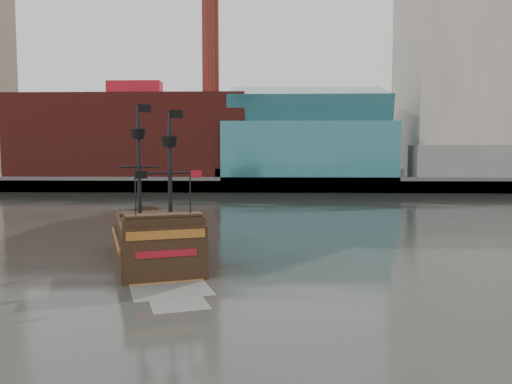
{
  "coord_description": "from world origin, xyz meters",
  "views": [
    {
      "loc": [
        3.79,
        -21.35,
        6.6
      ],
      "look_at": [
        2.67,
        12.14,
        4.0
      ],
      "focal_mm": 35.0,
      "sensor_mm": 36.0,
      "label": 1
    }
  ],
  "objects": [
    {
      "name": "ground",
      "position": [
        0.0,
        0.0,
        0.0
      ],
      "size": [
        400.0,
        400.0,
        0.0
      ],
      "primitive_type": "plane",
      "color": "#2A2D28",
      "rests_on": "ground"
    },
    {
      "name": "promenade_far",
      "position": [
        0.0,
        92.0,
        1.0
      ],
      "size": [
        220.0,
        60.0,
        2.0
      ],
      "primitive_type": "cube",
      "color": "slate",
      "rests_on": "ground"
    },
    {
      "name": "seawall",
      "position": [
        0.0,
        62.5,
        1.3
      ],
      "size": [
        220.0,
        1.0,
        2.6
      ],
      "primitive_type": "cube",
      "color": "#4C4C49",
      "rests_on": "ground"
    },
    {
      "name": "skyline",
      "position": [
        5.21,
        84.56,
        24.55
      ],
      "size": [
        149.0,
        45.0,
        62.0
      ],
      "color": "brown",
      "rests_on": "promenade_far"
    },
    {
      "name": "pirate_ship",
      "position": [
        -3.41,
        8.5,
        0.94
      ],
      "size": [
        8.59,
        14.42,
        10.37
      ],
      "rotation": [
        0.0,
        0.0,
        0.35
      ],
      "color": "black",
      "rests_on": "ground"
    }
  ]
}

